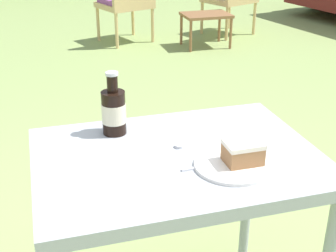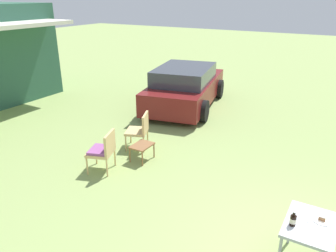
% 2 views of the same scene
% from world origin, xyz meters
% --- Properties ---
extents(parked_car, '(4.42, 2.65, 1.35)m').
position_xyz_m(parked_car, '(5.39, 4.65, 0.66)').
color(parked_car, maroon).
rests_on(parked_car, ground_plane).
extents(wicker_chair_cushioned, '(0.67, 0.64, 0.87)m').
position_xyz_m(wicker_chair_cushioned, '(0.68, 4.11, 0.49)').
color(wicker_chair_cushioned, tan).
rests_on(wicker_chair_cushioned, ground_plane).
extents(wicker_chair_plain, '(0.68, 0.66, 0.87)m').
position_xyz_m(wicker_chair_plain, '(1.99, 4.09, 0.50)').
color(wicker_chair_plain, tan).
rests_on(wicker_chair_plain, ground_plane).
extents(garden_side_table, '(0.52, 0.38, 0.37)m').
position_xyz_m(garden_side_table, '(1.48, 3.69, 0.32)').
color(garden_side_table, brown).
rests_on(garden_side_table, ground_plane).
extents(patio_table, '(0.86, 0.62, 0.73)m').
position_xyz_m(patio_table, '(0.00, 0.00, 0.65)').
color(patio_table, '#9EA3A8').
rests_on(patio_table, ground_plane).
extents(cake_on_plate, '(0.23, 0.23, 0.07)m').
position_xyz_m(cake_on_plate, '(0.15, -0.12, 0.75)').
color(cake_on_plate, white).
rests_on(cake_on_plate, patio_table).
extents(cola_bottle_near, '(0.08, 0.08, 0.21)m').
position_xyz_m(cola_bottle_near, '(-0.15, 0.20, 0.81)').
color(cola_bottle_near, black).
rests_on(cola_bottle_near, patio_table).
extents(fork, '(0.19, 0.01, 0.01)m').
position_xyz_m(fork, '(0.08, -0.10, 0.73)').
color(fork, silver).
rests_on(fork, patio_table).
extents(loose_bottle_cap, '(0.03, 0.03, 0.01)m').
position_xyz_m(loose_bottle_cap, '(0.02, 0.04, 0.73)').
color(loose_bottle_cap, silver).
rests_on(loose_bottle_cap, patio_table).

